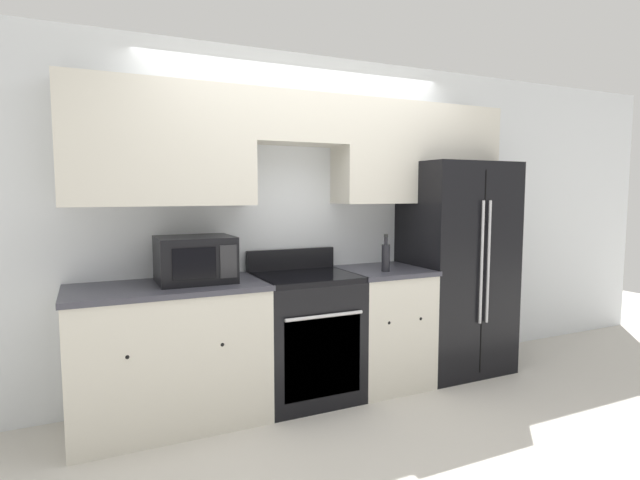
# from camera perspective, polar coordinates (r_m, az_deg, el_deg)

# --- Properties ---
(ground_plane) EXTENTS (12.00, 12.00, 0.00)m
(ground_plane) POSITION_cam_1_polar(r_m,az_deg,el_deg) (3.72, 2.14, -18.85)
(ground_plane) COLOR beige
(wall_back) EXTENTS (8.00, 0.39, 2.60)m
(wall_back) POSITION_cam_1_polar(r_m,az_deg,el_deg) (3.92, -1.62, 5.38)
(wall_back) COLOR silver
(wall_back) RESTS_ON ground_plane
(lower_cabinets_left) EXTENTS (1.26, 0.64, 0.93)m
(lower_cabinets_left) POSITION_cam_1_polar(r_m,az_deg,el_deg) (3.52, -16.82, -12.40)
(lower_cabinets_left) COLOR beige
(lower_cabinets_left) RESTS_ON ground_plane
(lower_cabinets_right) EXTENTS (0.65, 0.64, 0.93)m
(lower_cabinets_right) POSITION_cam_1_polar(r_m,az_deg,el_deg) (4.08, 7.17, -9.72)
(lower_cabinets_right) COLOR beige
(lower_cabinets_right) RESTS_ON ground_plane
(oven_range) EXTENTS (0.72, 0.65, 1.09)m
(oven_range) POSITION_cam_1_polar(r_m,az_deg,el_deg) (3.77, -1.66, -10.87)
(oven_range) COLOR black
(oven_range) RESTS_ON ground_plane
(refrigerator) EXTENTS (0.85, 0.77, 1.78)m
(refrigerator) POSITION_cam_1_polar(r_m,az_deg,el_deg) (4.47, 14.88, -2.97)
(refrigerator) COLOR black
(refrigerator) RESTS_ON ground_plane
(microwave) EXTENTS (0.50, 0.42, 0.31)m
(microwave) POSITION_cam_1_polar(r_m,az_deg,el_deg) (3.46, -14.08, -2.14)
(microwave) COLOR black
(microwave) RESTS_ON lower_cabinets_left
(bottle) EXTENTS (0.06, 0.06, 0.29)m
(bottle) POSITION_cam_1_polar(r_m,az_deg,el_deg) (3.83, 7.52, -1.91)
(bottle) COLOR black
(bottle) RESTS_ON lower_cabinets_right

